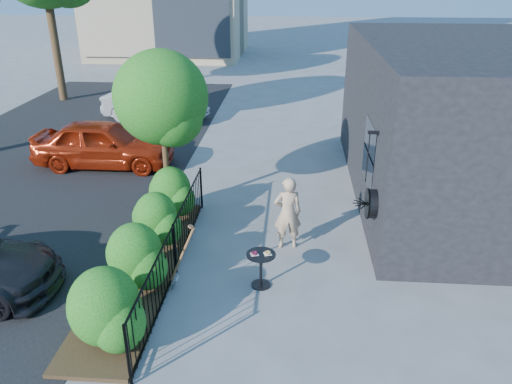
# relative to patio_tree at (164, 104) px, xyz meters

# --- Properties ---
(ground) EXTENTS (120.00, 120.00, 0.00)m
(ground) POSITION_rel_patio_tree_xyz_m (2.24, -2.76, -2.76)
(ground) COLOR gray
(ground) RESTS_ON ground
(shop_building) EXTENTS (6.22, 9.00, 4.00)m
(shop_building) POSITION_rel_patio_tree_xyz_m (7.73, 1.74, -0.76)
(shop_building) COLOR black
(shop_building) RESTS_ON ground
(fence) EXTENTS (0.05, 6.05, 1.10)m
(fence) POSITION_rel_patio_tree_xyz_m (0.74, -2.76, -2.20)
(fence) COLOR black
(fence) RESTS_ON ground
(planting_bed) EXTENTS (1.30, 6.00, 0.08)m
(planting_bed) POSITION_rel_patio_tree_xyz_m (0.04, -2.76, -2.72)
(planting_bed) COLOR #382616
(planting_bed) RESTS_ON ground
(shrubs) EXTENTS (1.10, 5.60, 1.24)m
(shrubs) POSITION_rel_patio_tree_xyz_m (0.14, -2.66, -2.06)
(shrubs) COLOR #135513
(shrubs) RESTS_ON ground
(patio_tree) EXTENTS (2.20, 2.20, 3.94)m
(patio_tree) POSITION_rel_patio_tree_xyz_m (0.00, 0.00, 0.00)
(patio_tree) COLOR #3F2B19
(patio_tree) RESTS_ON ground
(cafe_table) EXTENTS (0.56, 0.56, 0.75)m
(cafe_table) POSITION_rel_patio_tree_xyz_m (2.47, -3.09, -2.27)
(cafe_table) COLOR black
(cafe_table) RESTS_ON ground
(woman) EXTENTS (0.66, 0.49, 1.65)m
(woman) POSITION_rel_patio_tree_xyz_m (2.94, -1.56, -1.94)
(woman) COLOR tan
(woman) RESTS_ON ground
(shovel) EXTENTS (0.54, 0.18, 1.40)m
(shovel) POSITION_rel_patio_tree_xyz_m (0.98, -3.29, -2.15)
(shovel) COLOR brown
(shovel) RESTS_ON ground
(car_red) EXTENTS (4.24, 1.71, 1.44)m
(car_red) POSITION_rel_patio_tree_xyz_m (-2.76, 2.98, -2.04)
(car_red) COLOR #A4260D
(car_red) RESTS_ON ground
(car_silver) EXTENTS (4.32, 2.11, 1.36)m
(car_silver) POSITION_rel_patio_tree_xyz_m (-2.54, 8.19, -2.08)
(car_silver) COLOR #B5B5BA
(car_silver) RESTS_ON ground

